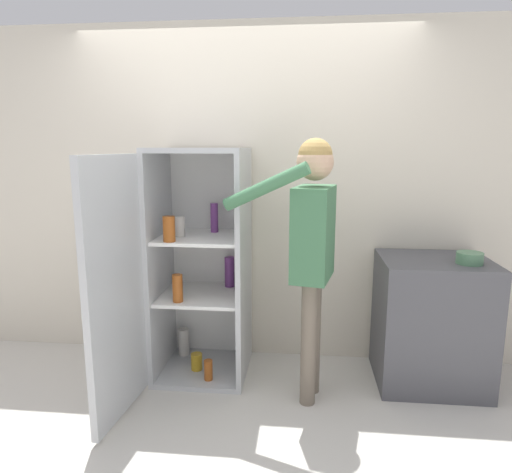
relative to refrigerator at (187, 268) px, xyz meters
name	(u,v)px	position (x,y,z in m)	size (l,w,h in m)	color
ground_plane	(226,419)	(0.36, -0.52, -0.81)	(12.00, 12.00, 0.00)	beige
wall_back	(246,196)	(0.36, 0.46, 0.46)	(7.00, 0.06, 2.55)	beige
refrigerator	(187,268)	(0.00, 0.00, 0.00)	(0.75, 1.29, 1.64)	#B7BABC
person	(312,235)	(0.86, -0.20, 0.29)	(0.70, 0.51, 1.70)	#726656
counter	(431,321)	(1.71, 0.10, -0.36)	(0.73, 0.62, 0.90)	#4C4C51
bowl	(470,258)	(1.89, -0.01, 0.12)	(0.17, 0.17, 0.08)	#517F5B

